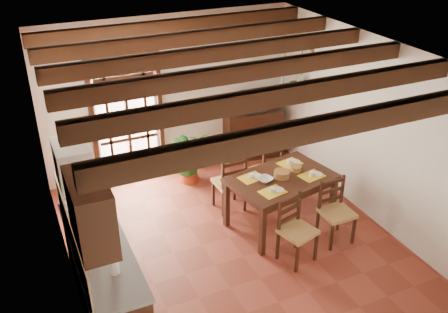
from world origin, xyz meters
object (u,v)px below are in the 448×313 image
dining_table (281,183)px  crt_tv (254,101)px  kitchen_counter (104,275)px  chair_near_right (335,222)px  chair_near_left (296,241)px  chair_far_right (266,179)px  sideboard (253,133)px  potted_plant (188,152)px  pendant_lamp (283,95)px  chair_far_left (229,192)px

dining_table → crt_tv: bearing=61.7°
kitchen_counter → chair_near_right: bearing=-1.4°
chair_near_left → crt_tv: bearing=58.0°
dining_table → chair_far_right: (0.22, 0.84, -0.43)m
sideboard → potted_plant: (-1.48, -0.42, 0.11)m
kitchen_counter → chair_near_left: (2.59, -0.23, -0.17)m
dining_table → chair_far_right: chair_far_right is taller
chair_near_right → dining_table: bearing=127.6°
sideboard → crt_tv: crt_tv is taller
kitchen_counter → pendant_lamp: size_ratio=2.66×
chair_near_left → chair_far_left: 1.56m
chair_near_left → chair_near_right: bearing=-4.3°
chair_far_left → chair_far_right: 0.76m
chair_far_left → potted_plant: (-0.27, 1.10, 0.27)m
chair_far_left → chair_near_right: bearing=126.1°
dining_table → potted_plant: size_ratio=0.80×
chair_far_left → kitchen_counter: bearing=28.4°
pendant_lamp → chair_near_right: bearing=-56.3°
crt_tv → potted_plant: potted_plant is taller
kitchen_counter → sideboard: 4.49m
chair_far_right → sideboard: bearing=-116.4°
kitchen_counter → pendant_lamp: (2.81, 0.71, 1.60)m
chair_near_left → sideboard: 3.19m
dining_table → sideboard: bearing=61.7°
kitchen_counter → dining_table: kitchen_counter is taller
kitchen_counter → chair_near_left: 2.61m
chair_near_right → potted_plant: bearing=118.3°
chair_near_right → potted_plant: potted_plant is taller
dining_table → pendant_lamp: bearing=78.8°
chair_far_left → chair_far_right: chair_far_left is taller
chair_near_left → sideboard: (0.91, 3.05, 0.16)m
chair_near_left → crt_tv: size_ratio=2.13×
kitchen_counter → potted_plant: potted_plant is taller
potted_plant → sideboard: bearing=16.0°
chair_far_left → potted_plant: bearing=-77.4°
sideboard → potted_plant: bearing=-156.4°
chair_far_left → crt_tv: (1.21, 1.52, 0.81)m
chair_far_right → kitchen_counter: bearing=17.6°
pendant_lamp → kitchen_counter: bearing=-165.8°
chair_far_left → chair_far_right: size_ratio=1.07×
chair_near_right → pendant_lamp: pendant_lamp is taller
chair_far_left → potted_plant: potted_plant is taller
chair_far_right → pendant_lamp: 1.95m
sideboard → pendant_lamp: pendant_lamp is taller
chair_near_left → chair_far_left: chair_far_left is taller
dining_table → crt_tv: (0.68, 2.21, 0.39)m
kitchen_counter → sideboard: size_ratio=2.07×
kitchen_counter → crt_tv: (3.50, 2.82, 0.64)m
kitchen_counter → dining_table: (2.81, 0.61, 0.25)m
chair_near_left → sideboard: chair_near_left is taller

